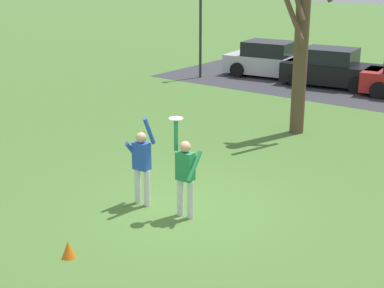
% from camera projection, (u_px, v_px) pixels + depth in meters
% --- Properties ---
extents(ground_plane, '(120.00, 120.00, 0.00)m').
position_uv_depth(ground_plane, '(184.00, 210.00, 12.45)').
color(ground_plane, '#4C7533').
extents(person_catcher, '(0.55, 0.49, 2.08)m').
position_uv_depth(person_catcher, '(185.00, 173.00, 11.83)').
color(person_catcher, silver).
rests_on(person_catcher, ground_plane).
extents(person_defender, '(0.56, 0.49, 2.04)m').
position_uv_depth(person_defender, '(142.00, 162.00, 12.43)').
color(person_defender, silver).
rests_on(person_defender, ground_plane).
extents(frisbee_disc, '(0.28, 0.28, 0.02)m').
position_uv_depth(frisbee_disc, '(176.00, 119.00, 11.61)').
color(frisbee_disc, white).
rests_on(frisbee_disc, person_catcher).
extents(parked_car_silver, '(4.29, 2.43, 1.59)m').
position_uv_depth(parked_car_silver, '(270.00, 61.00, 26.34)').
color(parked_car_silver, '#BCBCC1').
rests_on(parked_car_silver, ground_plane).
extents(parked_car_black, '(4.29, 2.43, 1.59)m').
position_uv_depth(parked_car_black, '(332.00, 69.00, 24.35)').
color(parked_car_black, black).
rests_on(parked_car_black, ground_plane).
extents(bare_tree_tall, '(1.34, 1.18, 5.51)m').
position_uv_depth(bare_tree_tall, '(301.00, 39.00, 17.10)').
color(bare_tree_tall, brown).
rests_on(bare_tree_tall, ground_plane).
extents(lamppost_by_lot, '(0.28, 0.28, 4.26)m').
position_uv_depth(lamppost_by_lot, '(200.00, 20.00, 25.53)').
color(lamppost_by_lot, '#2D2D33').
rests_on(lamppost_by_lot, ground_plane).
extents(field_cone_orange, '(0.26, 0.26, 0.32)m').
position_uv_depth(field_cone_orange, '(68.00, 249.00, 10.41)').
color(field_cone_orange, orange).
rests_on(field_cone_orange, ground_plane).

